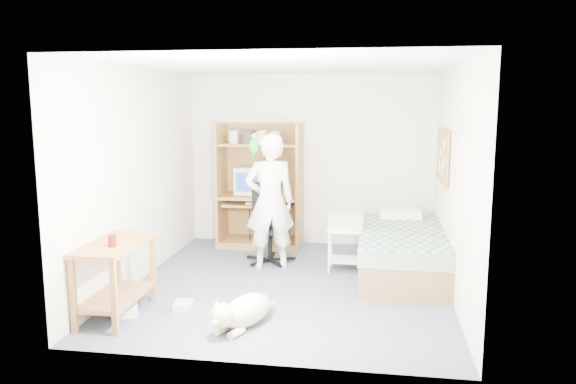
% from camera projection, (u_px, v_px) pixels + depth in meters
% --- Properties ---
extents(floor, '(4.00, 4.00, 0.00)m').
position_uv_depth(floor, '(290.00, 285.00, 6.53)').
color(floor, '#454C5E').
rests_on(floor, ground).
extents(wall_back, '(3.60, 0.02, 2.50)m').
position_uv_depth(wall_back, '(310.00, 160.00, 8.28)').
color(wall_back, silver).
rests_on(wall_back, floor).
extents(wall_right, '(0.02, 4.00, 2.50)m').
position_uv_depth(wall_right, '(454.00, 182.00, 6.05)').
color(wall_right, silver).
rests_on(wall_right, floor).
extents(wall_left, '(0.02, 4.00, 2.50)m').
position_uv_depth(wall_left, '(139.00, 176.00, 6.60)').
color(wall_left, silver).
rests_on(wall_left, floor).
extents(ceiling, '(3.60, 4.00, 0.02)m').
position_uv_depth(ceiling, '(290.00, 66.00, 6.12)').
color(ceiling, white).
rests_on(ceiling, wall_back).
extents(computer_hutch, '(1.20, 0.63, 1.80)m').
position_uv_depth(computer_hutch, '(261.00, 191.00, 8.20)').
color(computer_hutch, brown).
rests_on(computer_hutch, floor).
extents(bed, '(1.02, 2.02, 0.66)m').
position_uv_depth(bed, '(402.00, 252.00, 6.88)').
color(bed, brown).
rests_on(bed, floor).
extents(side_desk, '(0.50, 1.00, 0.75)m').
position_uv_depth(side_desk, '(115.00, 268.00, 5.52)').
color(side_desk, brown).
rests_on(side_desk, floor).
extents(corkboard, '(0.04, 0.94, 0.66)m').
position_uv_depth(corkboard, '(443.00, 156.00, 6.90)').
color(corkboard, olive).
rests_on(corkboard, wall_right).
extents(office_chair, '(0.59, 0.60, 1.04)m').
position_uv_depth(office_chair, '(269.00, 234.00, 7.44)').
color(office_chair, black).
rests_on(office_chair, floor).
extents(person, '(0.73, 0.60, 1.72)m').
position_uv_depth(person, '(270.00, 202.00, 7.06)').
color(person, white).
rests_on(person, floor).
extents(parrot, '(0.13, 0.22, 0.35)m').
position_uv_depth(parrot, '(254.00, 145.00, 6.98)').
color(parrot, '#1D9916').
rests_on(parrot, person).
extents(dog, '(0.54, 0.91, 0.36)m').
position_uv_depth(dog, '(243.00, 311.00, 5.30)').
color(dog, '#CAB887').
rests_on(dog, floor).
extents(printer_cart, '(0.46, 0.37, 0.55)m').
position_uv_depth(printer_cart, '(346.00, 242.00, 7.05)').
color(printer_cart, white).
rests_on(printer_cart, floor).
extents(printer, '(0.42, 0.32, 0.18)m').
position_uv_depth(printer, '(346.00, 221.00, 7.00)').
color(printer, '#AFAFAA').
rests_on(printer, printer_cart).
extents(crt_monitor, '(0.48, 0.50, 0.40)m').
position_uv_depth(crt_monitor, '(253.00, 180.00, 8.20)').
color(crt_monitor, beige).
rests_on(crt_monitor, computer_hutch).
extents(keyboard, '(0.47, 0.23, 0.03)m').
position_uv_depth(keyboard, '(261.00, 203.00, 8.06)').
color(keyboard, beige).
rests_on(keyboard, computer_hutch).
extents(pencil_cup, '(0.08, 0.08, 0.12)m').
position_uv_depth(pencil_cup, '(283.00, 192.00, 8.06)').
color(pencil_cup, gold).
rests_on(pencil_cup, computer_hutch).
extents(drink_glass, '(0.08, 0.08, 0.12)m').
position_uv_depth(drink_glass, '(112.00, 241.00, 5.32)').
color(drink_glass, '#43170A').
rests_on(drink_glass, side_desk).
extents(floor_box_a, '(0.31, 0.28, 0.10)m').
position_uv_depth(floor_box_a, '(125.00, 311.00, 5.60)').
color(floor_box_a, white).
rests_on(floor_box_a, floor).
extents(floor_box_b, '(0.20, 0.24, 0.08)m').
position_uv_depth(floor_box_b, '(184.00, 305.00, 5.77)').
color(floor_box_b, beige).
rests_on(floor_box_b, floor).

